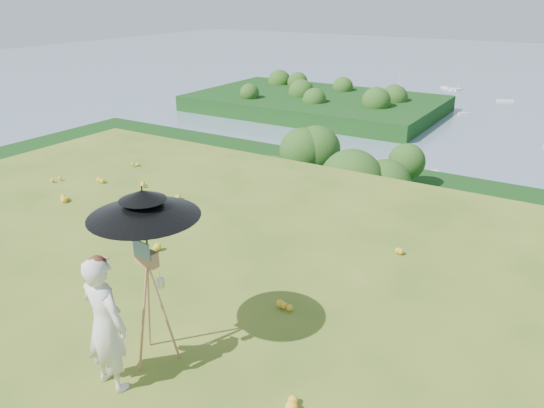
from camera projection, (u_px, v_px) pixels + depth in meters
The scene contains 12 objects.
ground at pixel (92, 277), 8.30m from camera, with size 14.00×14.00×0.00m, color #44661D.
forest_slope at pixel (448, 394), 46.80m from camera, with size 140.00×56.00×22.00m, color #0E330E.
shoreline_tier at pixel (511, 273), 80.97m from camera, with size 170.00×28.00×8.00m, color #716C5B.
peninsula at pixel (316, 96), 177.93m from camera, with size 90.00×60.00×12.00m, color #0E330E, non-canonical shape.
slope_trees at pixel (470, 253), 41.54m from camera, with size 110.00×50.00×6.00m, color #1E4414, non-canonical shape.
harbor_town at pixel (518, 234), 78.53m from camera, with size 110.00×22.00×5.00m, color silver, non-canonical shape.
moored_boats at pixel (516, 130), 153.99m from camera, with size 140.00×140.00×0.70m, color white, non-canonical shape.
wildflowers at pixel (103, 267), 8.47m from camera, with size 10.00×10.50×0.12m, color gold, non-canonical shape.
painter at pixel (105, 324), 5.75m from camera, with size 0.60×0.39×1.63m, color white.
field_easel at pixel (151, 301), 6.19m from camera, with size 0.61×0.61×1.60m, color #AD7448, non-canonical shape.
sun_umbrella at pixel (145, 225), 5.85m from camera, with size 1.25×1.25×0.91m, color black, non-canonical shape.
painter_cap at pixel (96, 261), 5.46m from camera, with size 0.20×0.24×0.10m, color #CE7182, non-canonical shape.
Camera 1 is at (6.22, -4.69, 4.19)m, focal length 35.00 mm.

